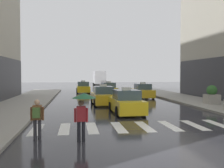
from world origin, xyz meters
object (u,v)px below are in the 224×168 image
at_px(planter_mid_block, 212,95).
at_px(taxi_third, 143,91).
at_px(pedestrian_with_backpack, 37,116).
at_px(taxi_second, 103,96).
at_px(taxi_lead, 126,103).
at_px(taxi_fourth, 108,89).
at_px(box_truck, 99,79).
at_px(taxi_fifth, 83,88).
at_px(pedestrian_with_umbrella, 83,104).

bearing_deg(planter_mid_block, taxi_third, 117.14).
bearing_deg(pedestrian_with_backpack, taxi_second, 71.90).
relative_size(taxi_lead, taxi_second, 1.00).
height_order(taxi_lead, taxi_fourth, same).
relative_size(taxi_second, taxi_third, 1.01).
height_order(taxi_third, taxi_fourth, same).
relative_size(taxi_lead, taxi_fourth, 0.99).
bearing_deg(taxi_third, taxi_lead, -109.98).
xyz_separation_m(taxi_fourth, box_truck, (0.49, 19.32, 1.13)).
bearing_deg(taxi_fifth, taxi_third, -55.28).
relative_size(taxi_third, taxi_fifth, 1.00).
xyz_separation_m(taxi_lead, taxi_fifth, (-2.38, 20.87, 0.00)).
height_order(taxi_fifth, box_truck, box_truck).
bearing_deg(taxi_fifth, taxi_fourth, -53.00).
distance_m(taxi_second, pedestrian_with_backpack, 12.75).
height_order(taxi_fourth, taxi_fifth, same).
distance_m(taxi_fourth, taxi_fifth, 5.36).
bearing_deg(taxi_fifth, pedestrian_with_backpack, -95.40).
distance_m(pedestrian_with_backpack, planter_mid_block, 16.69).
height_order(box_truck, pedestrian_with_backpack, box_truck).
distance_m(taxi_fourth, planter_mid_block, 15.05).
height_order(taxi_third, pedestrian_with_umbrella, pedestrian_with_umbrella).
xyz_separation_m(taxi_fifth, pedestrian_with_umbrella, (-0.76, -28.15, 0.79)).
bearing_deg(taxi_third, pedestrian_with_backpack, -116.76).
relative_size(pedestrian_with_backpack, planter_mid_block, 1.03).
xyz_separation_m(taxi_lead, planter_mid_block, (8.23, 3.48, 0.15)).
bearing_deg(taxi_lead, taxi_fifth, 96.51).
bearing_deg(planter_mid_block, taxi_lead, -157.11).
bearing_deg(pedestrian_with_backpack, taxi_lead, 53.37).
distance_m(taxi_fifth, pedestrian_with_backpack, 27.70).
distance_m(taxi_lead, taxi_fourth, 16.61).
bearing_deg(taxi_second, taxi_fourth, 80.51).
xyz_separation_m(pedestrian_with_umbrella, planter_mid_block, (11.38, 10.76, -0.64)).
height_order(pedestrian_with_umbrella, planter_mid_block, pedestrian_with_umbrella).
bearing_deg(taxi_third, taxi_fourth, 122.74).
xyz_separation_m(taxi_lead, taxi_third, (4.16, 11.43, 0.00)).
distance_m(taxi_lead, pedestrian_with_backpack, 8.37).
distance_m(taxi_fifth, planter_mid_block, 20.37).
relative_size(taxi_fifth, pedestrian_with_umbrella, 2.36).
distance_m(taxi_second, taxi_fourth, 11.34).
distance_m(box_truck, planter_mid_block, 33.17).
bearing_deg(taxi_fifth, taxi_second, -85.00).
xyz_separation_m(pedestrian_with_backpack, planter_mid_block, (13.22, 10.19, -0.10)).
bearing_deg(taxi_second, taxi_fifth, 95.00).
relative_size(taxi_fifth, planter_mid_block, 2.86).
xyz_separation_m(taxi_second, taxi_fourth, (1.87, 11.18, 0.00)).
bearing_deg(pedestrian_with_umbrella, box_truck, 84.08).
distance_m(taxi_third, pedestrian_with_umbrella, 20.10).
bearing_deg(pedestrian_with_umbrella, taxi_third, 68.68).
xyz_separation_m(taxi_third, planter_mid_block, (4.08, -7.95, 0.15)).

